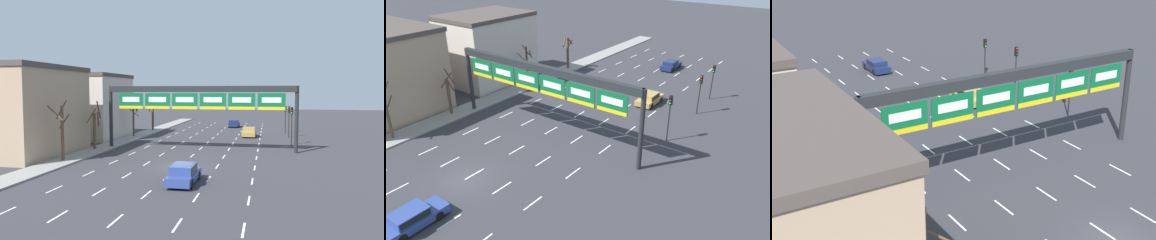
% 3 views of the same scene
% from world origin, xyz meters
% --- Properties ---
extents(ground_plane, '(220.00, 220.00, 0.00)m').
position_xyz_m(ground_plane, '(0.00, 0.00, 0.00)').
color(ground_plane, '#333338').
extents(sidewalk_left, '(2.80, 110.00, 0.15)m').
position_xyz_m(sidewalk_left, '(-11.30, 0.00, 0.07)').
color(sidewalk_left, gray).
rests_on(sidewalk_left, ground_plane).
extents(lane_dashes, '(13.32, 67.00, 0.01)m').
position_xyz_m(lane_dashes, '(0.00, 13.50, 0.00)').
color(lane_dashes, white).
rests_on(lane_dashes, ground_plane).
extents(sign_gantry, '(21.82, 0.70, 7.29)m').
position_xyz_m(sign_gantry, '(0.00, 9.83, 6.09)').
color(sign_gantry, '#232628').
rests_on(sign_gantry, ground_plane).
extents(building_far, '(8.63, 11.26, 9.15)m').
position_xyz_m(building_far, '(-17.33, 18.38, 4.58)').
color(building_far, beige).
rests_on(building_far, ground_plane).
extents(car_blue, '(1.81, 4.60, 1.44)m').
position_xyz_m(car_blue, '(1.74, -5.68, 0.77)').
color(car_blue, navy).
rests_on(car_blue, ground_plane).
extents(car_gold, '(1.95, 4.21, 1.41)m').
position_xyz_m(car_gold, '(4.96, 23.48, 0.75)').
color(car_gold, '#A88947').
rests_on(car_gold, ground_plane).
extents(car_navy, '(1.83, 4.29, 1.36)m').
position_xyz_m(car_navy, '(1.46, 37.87, 0.73)').
color(car_navy, '#19234C').
rests_on(car_navy, ground_plane).
extents(traffic_light_near_gantry, '(0.30, 0.35, 4.55)m').
position_xyz_m(traffic_light_near_gantry, '(10.64, 24.01, 3.25)').
color(traffic_light_near_gantry, black).
rests_on(traffic_light_near_gantry, ground_plane).
extents(traffic_light_mid_block, '(0.30, 0.35, 4.75)m').
position_xyz_m(traffic_light_mid_block, '(10.56, 15.97, 3.38)').
color(traffic_light_mid_block, black).
rests_on(traffic_light_mid_block, ground_plane).
extents(traffic_light_far_end, '(0.30, 0.35, 4.35)m').
position_xyz_m(traffic_light_far_end, '(10.38, 29.21, 3.12)').
color(traffic_light_far_end, black).
rests_on(traffic_light_far_end, ground_plane).
extents(tree_bare_closest, '(1.84, 1.84, 5.69)m').
position_xyz_m(tree_bare_closest, '(-11.52, 0.39, 3.07)').
color(tree_bare_closest, brown).
rests_on(tree_bare_closest, sidewalk_left).
extents(tree_bare_second, '(1.42, 1.33, 4.90)m').
position_xyz_m(tree_bare_second, '(-11.49, 28.87, 2.78)').
color(tree_bare_second, brown).
rests_on(tree_bare_second, sidewalk_left).
extents(tree_bare_third, '(1.80, 1.89, 5.39)m').
position_xyz_m(tree_bare_third, '(-11.61, 20.02, 3.05)').
color(tree_bare_third, brown).
rests_on(tree_bare_third, sidewalk_left).
extents(tree_bare_furthest, '(1.61, 1.46, 5.46)m').
position_xyz_m(tree_bare_furthest, '(-11.65, 7.54, 2.62)').
color(tree_bare_furthest, brown).
rests_on(tree_bare_furthest, sidewalk_left).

